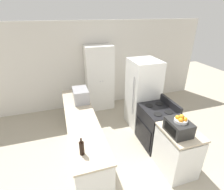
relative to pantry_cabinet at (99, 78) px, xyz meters
The scene contains 10 objects.
wall_back 0.44m from the pantry_cabinet, 94.68° to the left, with size 7.00×0.06×2.60m.
counter_left 2.08m from the pantry_cabinet, 114.62° to the right, with size 0.60×2.78×0.92m.
counter_right 2.99m from the pantry_cabinet, 74.45° to the right, with size 0.60×0.76×0.92m.
pantry_cabinet is the anchor object (origin of this frame).
stove 2.26m from the pantry_cabinet, 68.42° to the right, with size 0.66×0.78×1.08m.
refrigerator 1.50m from the pantry_cabinet, 56.31° to the right, with size 0.71×0.75×1.79m.
microwave 1.39m from the pantry_cabinet, 121.70° to the right, with size 0.34×0.47×0.31m.
wine_bottle 3.02m from the pantry_cabinet, 108.61° to the right, with size 0.07×0.07×0.29m.
toaster_oven 2.95m from the pantry_cabinet, 76.53° to the right, with size 0.35×0.43×0.25m.
fruit_bowl 2.98m from the pantry_cabinet, 76.57° to the right, with size 0.21×0.21×0.14m.
Camera 1 is at (-1.10, -1.54, 2.84)m, focal length 28.00 mm.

